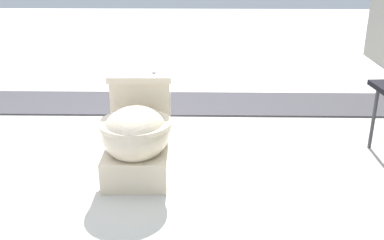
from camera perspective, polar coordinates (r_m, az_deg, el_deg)
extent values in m
plane|color=beige|center=(2.59, -12.31, -6.76)|extent=(14.00, 14.00, 0.00)
cube|color=#423F44|center=(3.62, -0.37, 2.13)|extent=(0.56, 8.00, 0.01)
cube|color=beige|center=(2.57, -6.71, -4.41)|extent=(0.61, 0.35, 0.17)
ellipsoid|color=beige|center=(2.41, -7.16, -1.68)|extent=(0.45, 0.37, 0.28)
cylinder|color=beige|center=(2.39, -7.22, -0.44)|extent=(0.40, 0.40, 0.03)
cube|color=beige|center=(2.68, -6.43, 2.08)|extent=(0.19, 0.34, 0.30)
cube|color=beige|center=(2.63, -6.58, 5.54)|extent=(0.21, 0.37, 0.04)
cylinder|color=silver|center=(2.61, -4.85, 6.07)|extent=(0.02, 0.02, 0.01)
cylinder|color=#38383D|center=(2.98, 22.07, 0.24)|extent=(0.02, 0.02, 0.40)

